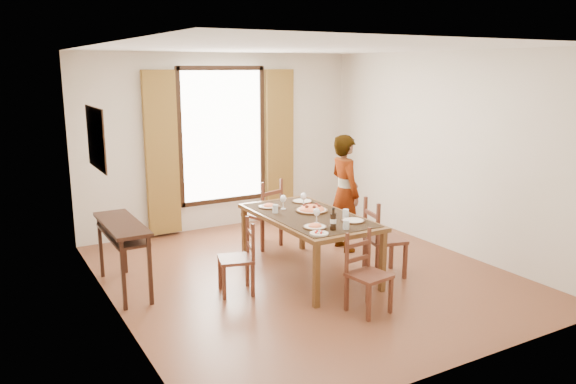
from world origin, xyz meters
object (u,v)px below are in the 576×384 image
console_table (122,232)px  man (345,193)px  dining_table (309,219)px  pasta_platter (312,208)px

console_table → man: bearing=-0.5°
console_table → dining_table: console_table is taller
man → pasta_platter: man is taller
console_table → man: man is taller
dining_table → man: (0.95, 0.59, 0.11)m
dining_table → man: size_ratio=1.16×
man → dining_table: bearing=127.8°
console_table → man: 3.02m
dining_table → pasta_platter: bearing=43.5°
pasta_platter → man: bearing=29.9°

